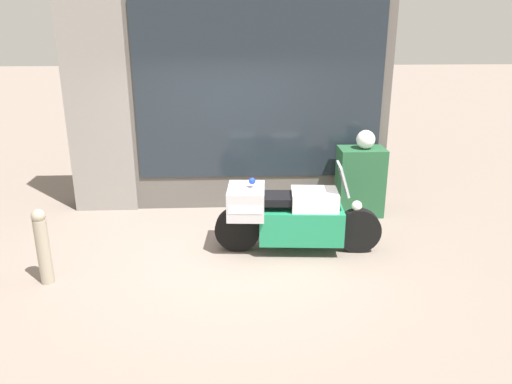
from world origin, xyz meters
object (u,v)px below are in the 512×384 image
Objects in this scene: paramedic_motorcycle at (289,215)px; white_helmet at (366,139)px; utility_cabinet at (360,181)px; street_bollard at (43,245)px.

white_helmet is (1.33, 1.30, 0.72)m from paramedic_motorcycle.
utility_cabinet is 4.75m from street_bollard.
paramedic_motorcycle is at bearing -135.55° from white_helmet.
utility_cabinet reaches higher than street_bollard.
white_helmet reaches higher than paramedic_motorcycle.
utility_cabinet is at bearing 25.78° from street_bollard.
street_bollard is at bearing -154.69° from white_helmet.
utility_cabinet is 1.16× the size of street_bollard.
street_bollard is (-4.28, -2.07, -0.06)m from utility_cabinet.
white_helmet is at bearing -39.37° from utility_cabinet.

